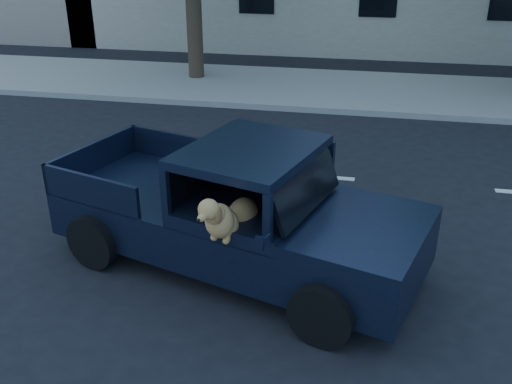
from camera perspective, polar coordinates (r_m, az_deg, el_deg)
ground at (r=7.47m, az=2.52°, el=-8.77°), size 120.00×120.00×0.00m
far_sidewalk at (r=15.89m, az=7.80°, el=10.11°), size 60.00×4.00×0.15m
lane_stripes at (r=10.45m, az=16.40°, el=0.69°), size 21.60×0.14×0.01m
pickup_truck at (r=7.52m, az=-2.62°, el=-3.28°), size 5.16×3.22×1.73m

